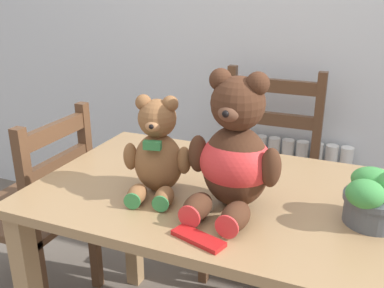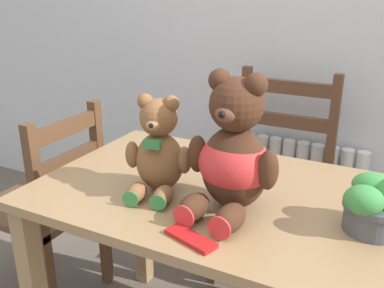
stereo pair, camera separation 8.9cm
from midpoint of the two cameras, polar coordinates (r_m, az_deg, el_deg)
name	(u,v)px [view 2 (the right image)]	position (r m, az deg, el deg)	size (l,w,h in m)	color
radiator	(298,203)	(2.29, 15.03, -7.64)	(0.63, 0.10, 0.60)	white
dining_table	(221,224)	(1.38, 5.75, -10.63)	(1.14, 0.73, 0.73)	#9E7A51
wooden_chair_behind	(275,183)	(2.03, 12.30, -5.14)	(0.45, 0.40, 0.96)	brown
wooden_chair_side	(47,207)	(1.91, -17.56, -8.04)	(0.45, 0.39, 0.88)	brown
teddy_bear_left	(158,151)	(1.27, -2.51, -0.98)	(0.21, 0.23, 0.30)	brown
teddy_bear_right	(233,156)	(1.17, 7.70, -1.69)	(0.27, 0.29, 0.39)	#472819
potted_plant	(377,204)	(1.19, 25.47, -7.32)	(0.18, 0.17, 0.15)	#4C5156
chocolate_bar	(191,238)	(1.08, 2.25, -12.52)	(0.14, 0.05, 0.01)	red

